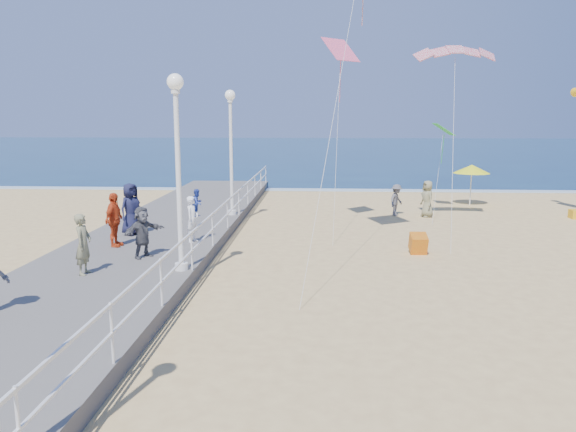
# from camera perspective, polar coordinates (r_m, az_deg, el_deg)

# --- Properties ---
(ground) EXTENTS (160.00, 160.00, 0.00)m
(ground) POSITION_cam_1_polar(r_m,az_deg,el_deg) (15.66, 8.81, -7.15)
(ground) COLOR #E0BD75
(ground) RESTS_ON ground
(ocean) EXTENTS (160.00, 90.00, 0.05)m
(ocean) POSITION_cam_1_polar(r_m,az_deg,el_deg) (80.04, 4.46, 6.71)
(ocean) COLOR #0C2A49
(ocean) RESTS_ON ground
(surf_line) EXTENTS (160.00, 1.20, 0.04)m
(surf_line) POSITION_cam_1_polar(r_m,az_deg,el_deg) (35.72, 5.76, 2.64)
(surf_line) COLOR white
(surf_line) RESTS_ON ground
(boardwalk) EXTENTS (5.00, 44.00, 0.40)m
(boardwalk) POSITION_cam_1_polar(r_m,az_deg,el_deg) (16.64, -17.97, -5.78)
(boardwalk) COLOR slate
(boardwalk) RESTS_ON ground
(railing) EXTENTS (0.05, 42.00, 0.55)m
(railing) POSITION_cam_1_polar(r_m,az_deg,el_deg) (15.67, -9.79, -2.44)
(railing) COLOR white
(railing) RESTS_ON boardwalk
(lamp_post_mid) EXTENTS (0.44, 0.44, 5.32)m
(lamp_post_mid) POSITION_cam_1_polar(r_m,az_deg,el_deg) (15.41, -11.15, 6.38)
(lamp_post_mid) COLOR white
(lamp_post_mid) RESTS_ON boardwalk
(lamp_post_far) EXTENTS (0.44, 0.44, 5.32)m
(lamp_post_far) POSITION_cam_1_polar(r_m,az_deg,el_deg) (24.22, -5.83, 7.77)
(lamp_post_far) COLOR white
(lamp_post_far) RESTS_ON boardwalk
(woman_holding_toddler) EXTENTS (0.53, 0.66, 1.57)m
(woman_holding_toddler) POSITION_cam_1_polar(r_m,az_deg,el_deg) (19.25, -9.67, -0.32)
(woman_holding_toddler) COLOR white
(woman_holding_toddler) RESTS_ON boardwalk
(toddler_held) EXTENTS (0.48, 0.54, 0.94)m
(toddler_held) POSITION_cam_1_polar(r_m,az_deg,el_deg) (19.27, -9.19, 1.33)
(toddler_held) COLOR #2F46B0
(toddler_held) RESTS_ON boardwalk
(spectator_3) EXTENTS (0.54, 1.08, 1.78)m
(spectator_3) POSITION_cam_1_polar(r_m,az_deg,el_deg) (19.12, -17.25, -0.38)
(spectator_3) COLOR #C73E18
(spectator_3) RESTS_ON boardwalk
(spectator_4) EXTENTS (0.99, 1.09, 1.87)m
(spectator_4) POSITION_cam_1_polar(r_m,az_deg,el_deg) (20.87, -15.67, 0.68)
(spectator_4) COLOR #191B38
(spectator_4) RESTS_ON boardwalk
(spectator_5) EXTENTS (1.17, 1.47, 1.56)m
(spectator_5) POSITION_cam_1_polar(r_m,az_deg,el_deg) (17.43, -14.58, -1.59)
(spectator_5) COLOR #525256
(spectator_5) RESTS_ON boardwalk
(spectator_6) EXTENTS (0.40, 0.61, 1.65)m
(spectator_6) POSITION_cam_1_polar(r_m,az_deg,el_deg) (16.02, -20.08, -2.72)
(spectator_6) COLOR #7F7C57
(spectator_6) RESTS_ON boardwalk
(beach_walker_a) EXTENTS (0.99, 1.11, 1.49)m
(beach_walker_a) POSITION_cam_1_polar(r_m,az_deg,el_deg) (26.87, 10.96, 1.61)
(beach_walker_a) COLOR #56555A
(beach_walker_a) RESTS_ON ground
(beach_walker_c) EXTENTS (0.77, 0.96, 1.70)m
(beach_walker_c) POSITION_cam_1_polar(r_m,az_deg,el_deg) (26.80, 13.97, 1.71)
(beach_walker_c) COLOR gray
(beach_walker_c) RESTS_ON ground
(box_kite) EXTENTS (0.58, 0.73, 0.74)m
(box_kite) POSITION_cam_1_polar(r_m,az_deg,el_deg) (19.55, 13.09, -2.92)
(box_kite) COLOR #C6390B
(box_kite) RESTS_ON ground
(beach_umbrella) EXTENTS (1.90, 1.90, 2.14)m
(beach_umbrella) POSITION_cam_1_polar(r_m,az_deg,el_deg) (30.94, 18.16, 4.55)
(beach_umbrella) COLOR white
(beach_umbrella) RESTS_ON ground
(kite_parafoil) EXTENTS (3.26, 0.94, 0.65)m
(kite_parafoil) POSITION_cam_1_polar(r_m,az_deg,el_deg) (24.38, 16.65, 15.91)
(kite_parafoil) COLOR red
(kite_diamond_pink) EXTENTS (1.61, 1.60, 0.96)m
(kite_diamond_pink) POSITION_cam_1_polar(r_m,az_deg,el_deg) (23.41, 5.37, 16.48)
(kite_diamond_pink) COLOR #EE5781
(kite_diamond_green) EXTENTS (0.97, 1.12, 0.59)m
(kite_diamond_green) POSITION_cam_1_polar(r_m,az_deg,el_deg) (28.74, 15.53, 8.48)
(kite_diamond_green) COLOR green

